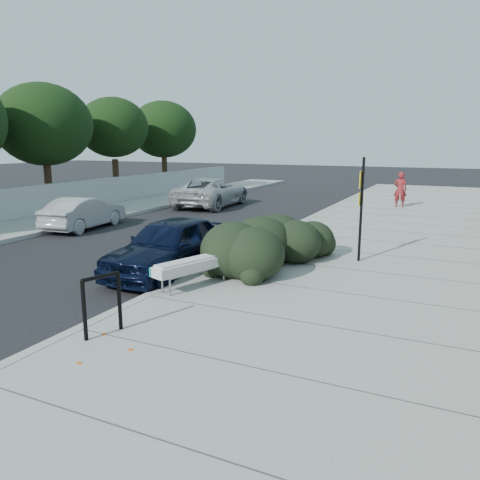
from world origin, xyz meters
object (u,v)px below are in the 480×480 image
Objects in this scene: bench at (194,265)px; sedan_navy at (171,245)px; bike_rack at (102,299)px; suv_silver at (212,192)px; wagon_silver at (84,213)px; pedestrian at (400,189)px; sign_post at (361,203)px.

sedan_navy reaches higher than bench.
bike_rack is 0.19× the size of suv_silver.
wagon_silver is 8.06m from suv_silver.
bike_rack is 4.40m from sedan_navy.
pedestrian is at bearing 76.27° from sedan_navy.
bench is 14.69m from suv_silver.
suv_silver is (-5.34, 11.89, 0.02)m from sedan_navy.
sign_post reaches higher than wagon_silver.
bench is 3.00m from bike_rack.
pedestrian reaches higher than wagon_silver.
wagon_silver is 15.19m from pedestrian.
suv_silver is at bearing 130.97° from bike_rack.
wagon_silver is (-6.70, 3.94, -0.10)m from sedan_navy.
pedestrian is (10.60, 10.87, 0.40)m from wagon_silver.
suv_silver reaches higher than wagon_silver.
bike_rack is at bearing -70.94° from bench.
bike_rack is at bearing 108.61° from suv_silver.
sign_post is 0.74× the size of wagon_silver.
sign_post is 0.52× the size of suv_silver.
pedestrian is at bearing 100.70° from bike_rack.
pedestrian is (2.50, 15.98, 0.38)m from bench.
bench is 1.19× the size of pedestrian.
wagon_silver is (-8.10, 5.11, -0.01)m from bench.
sedan_navy is at bearing 143.29° from wagon_silver.
sign_post is at bearing 34.45° from sedan_navy.
sign_post reaches higher than suv_silver.
sedan_navy is (-4.28, -2.83, -1.01)m from sign_post.
sign_post is 0.65× the size of sedan_navy.
sedan_navy is 15.32m from pedestrian.
bike_rack is at bearing 128.70° from wagon_silver.
sedan_navy is 0.79× the size of suv_silver.
wagon_silver is (-8.10, 8.11, -0.15)m from bike_rack.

